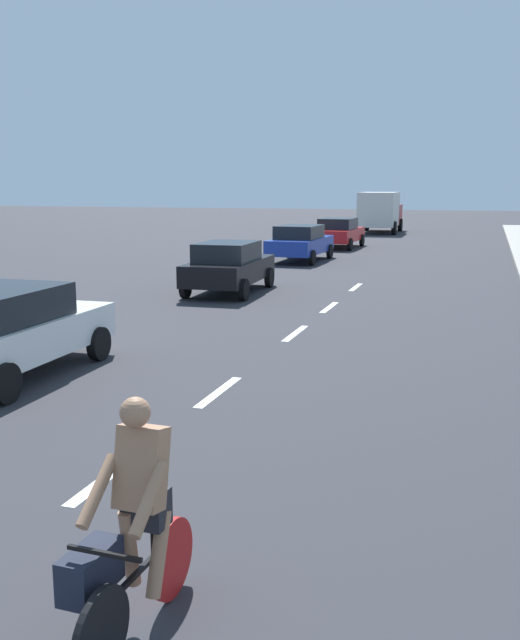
% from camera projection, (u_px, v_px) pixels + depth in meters
% --- Properties ---
extents(ground_plane, '(160.00, 160.00, 0.00)m').
position_uv_depth(ground_plane, '(330.00, 307.00, 19.43)').
color(ground_plane, '#2D2D33').
extents(lane_stripe_2, '(0.16, 1.80, 0.01)m').
position_uv_depth(lane_stripe_2, '(111.00, 474.00, 8.20)').
color(lane_stripe_2, white).
rests_on(lane_stripe_2, ground).
extents(lane_stripe_3, '(0.16, 1.80, 0.01)m').
position_uv_depth(lane_stripe_3, '(219.00, 392.00, 11.47)').
color(lane_stripe_3, white).
rests_on(lane_stripe_3, ground).
extents(lane_stripe_4, '(0.16, 1.80, 0.01)m').
position_uv_depth(lane_stripe_4, '(295.00, 333.00, 16.00)').
color(lane_stripe_4, white).
rests_on(lane_stripe_4, ground).
extents(lane_stripe_5, '(0.16, 1.80, 0.01)m').
position_uv_depth(lane_stripe_5, '(329.00, 307.00, 19.40)').
color(lane_stripe_5, white).
rests_on(lane_stripe_5, ground).
extents(lane_stripe_6, '(0.16, 1.80, 0.01)m').
position_uv_depth(lane_stripe_6, '(356.00, 287.00, 23.23)').
color(lane_stripe_6, white).
rests_on(lane_stripe_6, ground).
extents(cyclist, '(0.62, 1.71, 1.82)m').
position_uv_depth(cyclist, '(130.00, 531.00, 5.11)').
color(cyclist, black).
rests_on(cyclist, ground).
extents(parked_car_white, '(2.02, 4.26, 1.57)m').
position_uv_depth(parked_car_white, '(8.00, 329.00, 12.24)').
color(parked_car_white, white).
rests_on(parked_car_white, ground).
extents(parked_car_black, '(2.10, 4.33, 1.57)m').
position_uv_depth(parked_car_black, '(229.00, 266.00, 21.91)').
color(parked_car_black, black).
rests_on(parked_car_black, ground).
extents(parked_car_blue, '(2.18, 4.56, 1.57)m').
position_uv_depth(parked_car_blue, '(300.00, 242.00, 31.05)').
color(parked_car_blue, '#1E389E').
rests_on(parked_car_blue, ground).
extents(parked_car_red, '(2.18, 4.56, 1.57)m').
position_uv_depth(parked_car_red, '(339.00, 232.00, 37.68)').
color(parked_car_red, red).
rests_on(parked_car_red, ground).
extents(delivery_truck, '(2.74, 6.27, 2.80)m').
position_uv_depth(delivery_truck, '(380.00, 211.00, 49.59)').
color(delivery_truck, maroon).
rests_on(delivery_truck, ground).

